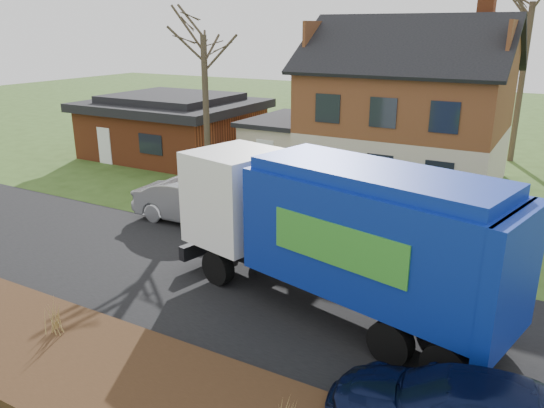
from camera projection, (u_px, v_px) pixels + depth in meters
The scene contains 9 objects.
ground at pixel (210, 279), 16.61m from camera, with size 120.00×120.00×0.00m, color #314B19.
road at pixel (210, 278), 16.61m from camera, with size 80.00×7.00×0.02m, color black.
mulch_verge at pixel (74, 363), 12.18m from camera, with size 80.00×3.50×0.30m, color #311E10.
main_house at pixel (397, 101), 26.15m from camera, with size 12.95×8.95×9.26m.
ranch_house at pixel (173, 126), 32.38m from camera, with size 9.80×8.20×3.70m.
garbage_truck at pixel (339, 228), 13.97m from camera, with size 10.27×4.87×4.25m.
silver_sedan at pixel (196, 202), 21.17m from camera, with size 1.81×5.19×1.71m, color #A0A2A8.
tree_front_west at pixel (202, 10), 23.97m from camera, with size 3.36×3.36×10.00m.
grass_clump_mid at pixel (54, 316), 12.99m from camera, with size 0.33×0.27×0.93m.
Camera 1 is at (9.07, -12.14, 7.46)m, focal length 35.00 mm.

